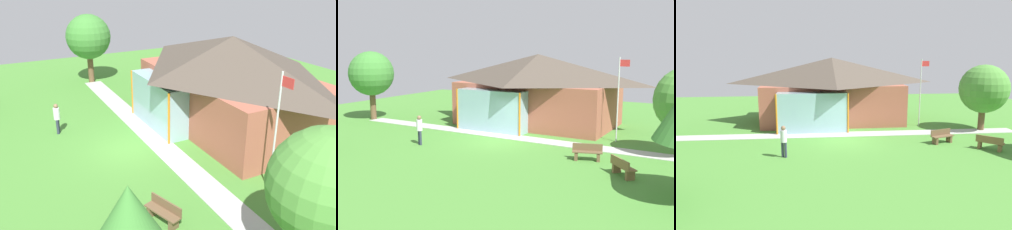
# 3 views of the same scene
# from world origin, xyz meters

# --- Properties ---
(ground_plane) EXTENTS (44.00, 44.00, 0.00)m
(ground_plane) POSITION_xyz_m (0.00, 0.00, 0.00)
(ground_plane) COLOR #478433
(pavilion) EXTENTS (11.89, 8.10, 5.15)m
(pavilion) POSITION_xyz_m (-0.48, 6.16, 2.67)
(pavilion) COLOR #A35642
(pavilion) RESTS_ON ground_plane
(footpath) EXTENTS (24.66, 1.54, 0.03)m
(footpath) POSITION_xyz_m (0.00, 1.52, 0.01)
(footpath) COLOR #ADADA8
(footpath) RESTS_ON ground_plane
(flagpole) EXTENTS (0.64, 0.08, 5.09)m
(flagpole) POSITION_xyz_m (6.17, 3.65, 2.83)
(flagpole) COLOR silver
(flagpole) RESTS_ON ground_plane
(bench_mid_right) EXTENTS (1.56, 0.88, 0.84)m
(bench_mid_right) POSITION_xyz_m (5.93, -1.16, 0.40)
(bench_mid_right) COLOR brown
(bench_mid_right) RESTS_ON ground_plane
(bench_lawn_far_right) EXTENTS (1.37, 1.37, 0.84)m
(bench_lawn_far_right) POSITION_xyz_m (8.10, -2.83, 0.40)
(bench_lawn_far_right) COLOR brown
(bench_lawn_far_right) RESTS_ON ground_plane
(visitor_strolling_lawn) EXTENTS (0.34, 0.34, 1.74)m
(visitor_strolling_lawn) POSITION_xyz_m (-3.64, -2.90, 1.02)
(visitor_strolling_lawn) COLOR #2D3347
(visitor_strolling_lawn) RESTS_ON ground_plane
(tree_west_hedge) EXTENTS (3.44, 3.44, 5.34)m
(tree_west_hedge) POSITION_xyz_m (-12.53, 1.63, 3.59)
(tree_west_hedge) COLOR brown
(tree_west_hedge) RESTS_ON ground_plane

